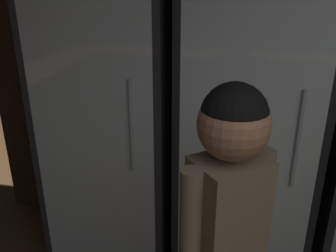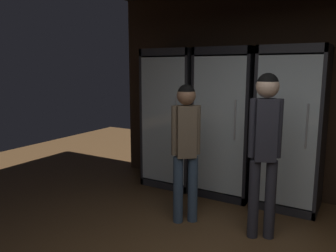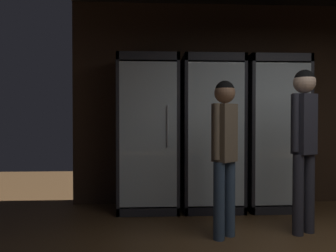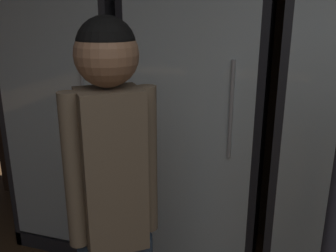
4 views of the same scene
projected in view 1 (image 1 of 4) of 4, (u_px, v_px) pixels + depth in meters
cooler_far_left at (115, 120)px, 2.32m from camera, size 0.77×0.65×2.00m
cooler_left at (247, 130)px, 2.16m from camera, size 0.77×0.65×2.00m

